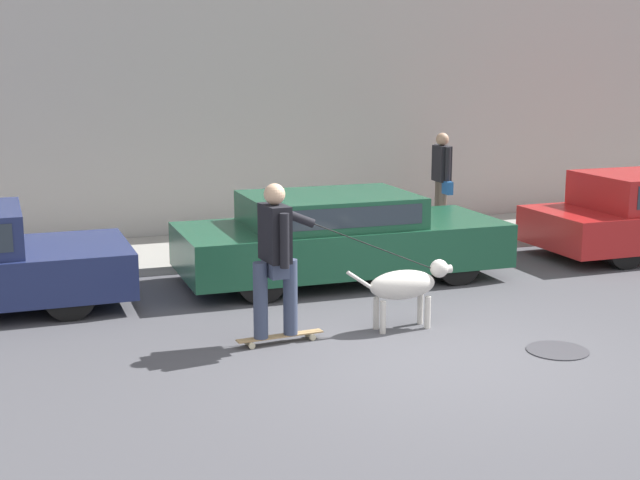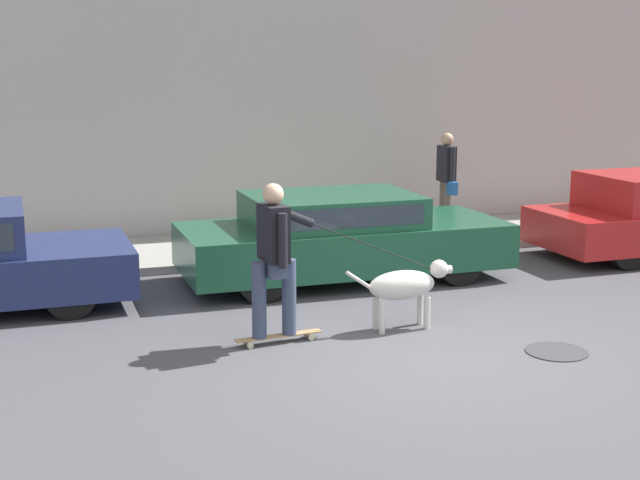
{
  "view_description": "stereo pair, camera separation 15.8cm",
  "coord_description": "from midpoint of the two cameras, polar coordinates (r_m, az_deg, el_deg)",
  "views": [
    {
      "loc": [
        -4.08,
        -7.94,
        3.05
      ],
      "look_at": [
        -0.66,
        1.79,
        0.95
      ],
      "focal_mm": 50.0,
      "sensor_mm": 36.0,
      "label": 1
    },
    {
      "loc": [
        -3.93,
        -7.99,
        3.05
      ],
      "look_at": [
        -0.66,
        1.79,
        0.95
      ],
      "focal_mm": 50.0,
      "sensor_mm": 36.0,
      "label": 2
    }
  ],
  "objects": [
    {
      "name": "parked_car_1",
      "position": [
        12.43,
        1.7,
        0.18
      ],
      "size": [
        4.53,
        1.85,
        1.22
      ],
      "rotation": [
        0.0,
        0.0,
        0.0
      ],
      "color": "black",
      "rests_on": "ground_plane"
    },
    {
      "name": "ground_plane",
      "position": [
        9.42,
        7.83,
        -7.49
      ],
      "size": [
        36.0,
        36.0,
        0.0
      ],
      "primitive_type": "plane",
      "color": "#47474C"
    },
    {
      "name": "skateboarder",
      "position": [
        9.55,
        -2.43,
        -0.87
      ],
      "size": [
        2.45,
        0.65,
        1.76
      ],
      "rotation": [
        0.0,
        0.0,
        0.09
      ],
      "color": "beige",
      "rests_on": "ground_plane"
    },
    {
      "name": "back_wall",
      "position": [
        15.53,
        -3.59,
        9.7
      ],
      "size": [
        32.0,
        0.3,
        5.13
      ],
      "color": "#B2ADA8",
      "rests_on": "ground_plane"
    },
    {
      "name": "manhole_cover",
      "position": [
        9.86,
        15.35,
        -6.9
      ],
      "size": [
        0.66,
        0.66,
        0.01
      ],
      "color": "#38383D",
      "rests_on": "ground_plane"
    },
    {
      "name": "sidewalk_curb",
      "position": [
        14.55,
        -2.11,
        -0.36
      ],
      "size": [
        30.0,
        2.32,
        0.12
      ],
      "color": "gray",
      "rests_on": "ground_plane"
    },
    {
      "name": "pedestrian_with_bag",
      "position": [
        15.62,
        8.38,
        4.08
      ],
      "size": [
        0.22,
        0.68,
        1.69
      ],
      "rotation": [
        0.0,
        0.0,
        3.1
      ],
      "color": "brown",
      "rests_on": "sidewalk_curb"
    },
    {
      "name": "dog",
      "position": [
        10.23,
        5.93,
        -2.9
      ],
      "size": [
        1.32,
        0.36,
        0.78
      ],
      "rotation": [
        0.0,
        0.0,
        0.03
      ],
      "color": "beige",
      "rests_on": "ground_plane"
    }
  ]
}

